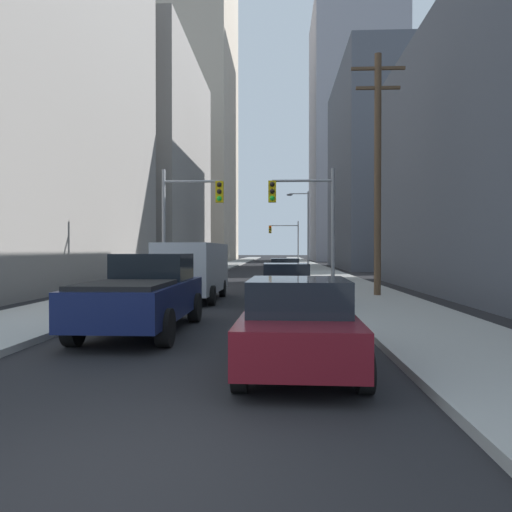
{
  "coord_description": "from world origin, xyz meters",
  "views": [
    {
      "loc": [
        1.55,
        -3.98,
        1.99
      ],
      "look_at": [
        0.0,
        28.27,
        1.61
      ],
      "focal_mm": 33.69,
      "sensor_mm": 36.0,
      "label": 1
    }
  ],
  "objects_px": {
    "cargo_van_silver": "(193,268)",
    "traffic_signal_far_right": "(285,235)",
    "pickup_truck_navy": "(144,293)",
    "sedan_black": "(286,284)",
    "traffic_signal_near_right": "(305,209)",
    "traffic_signal_near_left": "(189,210)",
    "sedan_maroon": "(298,323)",
    "sedan_beige": "(285,271)"
  },
  "relations": [
    {
      "from": "traffic_signal_far_right",
      "to": "pickup_truck_navy",
      "type": "bearing_deg",
      "value": -94.37
    },
    {
      "from": "sedan_beige",
      "to": "traffic_signal_near_right",
      "type": "height_order",
      "value": "traffic_signal_near_right"
    },
    {
      "from": "sedan_black",
      "to": "traffic_signal_near_right",
      "type": "bearing_deg",
      "value": 80.69
    },
    {
      "from": "sedan_maroon",
      "to": "sedan_beige",
      "type": "relative_size",
      "value": 1.0
    },
    {
      "from": "cargo_van_silver",
      "to": "sedan_black",
      "type": "distance_m",
      "value": 3.94
    },
    {
      "from": "pickup_truck_navy",
      "to": "traffic_signal_far_right",
      "type": "xyz_separation_m",
      "value": [
        4.16,
        54.36,
        3.13
      ]
    },
    {
      "from": "sedan_maroon",
      "to": "traffic_signal_near_left",
      "type": "height_order",
      "value": "traffic_signal_near_left"
    },
    {
      "from": "cargo_van_silver",
      "to": "traffic_signal_near_right",
      "type": "relative_size",
      "value": 0.88
    },
    {
      "from": "pickup_truck_navy",
      "to": "traffic_signal_near_right",
      "type": "relative_size",
      "value": 0.9
    },
    {
      "from": "pickup_truck_navy",
      "to": "traffic_signal_near_left",
      "type": "relative_size",
      "value": 0.9
    },
    {
      "from": "cargo_van_silver",
      "to": "traffic_signal_near_left",
      "type": "bearing_deg",
      "value": 102.56
    },
    {
      "from": "traffic_signal_far_right",
      "to": "traffic_signal_near_right",
      "type": "bearing_deg",
      "value": -89.45
    },
    {
      "from": "cargo_van_silver",
      "to": "traffic_signal_far_right",
      "type": "relative_size",
      "value": 0.88
    },
    {
      "from": "sedan_beige",
      "to": "traffic_signal_near_left",
      "type": "bearing_deg",
      "value": -135.51
    },
    {
      "from": "pickup_truck_navy",
      "to": "traffic_signal_near_right",
      "type": "xyz_separation_m",
      "value": [
        4.56,
        12.0,
        3.08
      ]
    },
    {
      "from": "traffic_signal_near_right",
      "to": "pickup_truck_navy",
      "type": "bearing_deg",
      "value": -110.82
    },
    {
      "from": "traffic_signal_far_right",
      "to": "sedan_beige",
      "type": "bearing_deg",
      "value": -90.81
    },
    {
      "from": "pickup_truck_navy",
      "to": "cargo_van_silver",
      "type": "relative_size",
      "value": 1.03
    },
    {
      "from": "sedan_black",
      "to": "traffic_signal_far_right",
      "type": "bearing_deg",
      "value": 89.28
    },
    {
      "from": "traffic_signal_near_left",
      "to": "traffic_signal_far_right",
      "type": "distance_m",
      "value": 42.69
    },
    {
      "from": "sedan_beige",
      "to": "traffic_signal_far_right",
      "type": "distance_m",
      "value": 37.81
    },
    {
      "from": "traffic_signal_near_left",
      "to": "sedan_maroon",
      "type": "bearing_deg",
      "value": -73.02
    },
    {
      "from": "cargo_van_silver",
      "to": "traffic_signal_near_right",
      "type": "distance_m",
      "value": 7.21
    },
    {
      "from": "sedan_beige",
      "to": "pickup_truck_navy",
      "type": "bearing_deg",
      "value": -102.25
    },
    {
      "from": "sedan_beige",
      "to": "traffic_signal_near_left",
      "type": "relative_size",
      "value": 0.71
    },
    {
      "from": "pickup_truck_navy",
      "to": "traffic_signal_far_right",
      "type": "bearing_deg",
      "value": 85.63
    },
    {
      "from": "traffic_signal_near_left",
      "to": "traffic_signal_near_right",
      "type": "xyz_separation_m",
      "value": [
        5.72,
        0.0,
        0.01
      ]
    },
    {
      "from": "sedan_maroon",
      "to": "sedan_black",
      "type": "relative_size",
      "value": 1.0
    },
    {
      "from": "pickup_truck_navy",
      "to": "sedan_black",
      "type": "height_order",
      "value": "pickup_truck_navy"
    },
    {
      "from": "sedan_black",
      "to": "traffic_signal_far_right",
      "type": "relative_size",
      "value": 0.71
    },
    {
      "from": "cargo_van_silver",
      "to": "traffic_signal_near_left",
      "type": "height_order",
      "value": "traffic_signal_near_left"
    },
    {
      "from": "pickup_truck_navy",
      "to": "cargo_van_silver",
      "type": "height_order",
      "value": "cargo_van_silver"
    },
    {
      "from": "sedan_black",
      "to": "sedan_beige",
      "type": "distance_m",
      "value": 10.93
    },
    {
      "from": "pickup_truck_navy",
      "to": "sedan_black",
      "type": "distance_m",
      "value": 6.77
    },
    {
      "from": "sedan_beige",
      "to": "cargo_van_silver",
      "type": "bearing_deg",
      "value": -111.38
    },
    {
      "from": "traffic_signal_near_left",
      "to": "traffic_signal_far_right",
      "type": "xyz_separation_m",
      "value": [
        5.31,
        42.36,
        0.05
      ]
    },
    {
      "from": "sedan_beige",
      "to": "traffic_signal_near_right",
      "type": "xyz_separation_m",
      "value": [
        0.94,
        -4.69,
        3.24
      ]
    },
    {
      "from": "sedan_black",
      "to": "traffic_signal_far_right",
      "type": "xyz_separation_m",
      "value": [
        0.61,
        48.6,
        3.29
      ]
    },
    {
      "from": "sedan_maroon",
      "to": "traffic_signal_near_left",
      "type": "bearing_deg",
      "value": 106.98
    },
    {
      "from": "cargo_van_silver",
      "to": "traffic_signal_far_right",
      "type": "height_order",
      "value": "traffic_signal_far_right"
    },
    {
      "from": "cargo_van_silver",
      "to": "sedan_black",
      "type": "bearing_deg",
      "value": -21.83
    },
    {
      "from": "traffic_signal_far_right",
      "to": "cargo_van_silver",
      "type": "bearing_deg",
      "value": -95.14
    }
  ]
}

